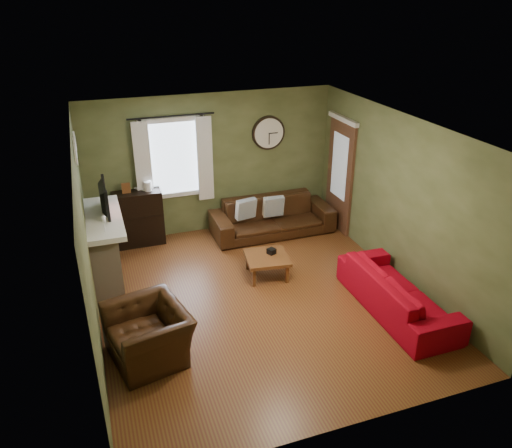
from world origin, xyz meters
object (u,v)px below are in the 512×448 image
object	(u,v)px
sofa_brown	(272,217)
armchair	(149,334)
bookshelf	(139,218)
sofa_red	(397,292)
coffee_table	(267,266)

from	to	relation	value
sofa_brown	armchair	bearing A→B (deg)	-134.22
bookshelf	armchair	size ratio (longest dim) A/B	0.97
sofa_red	armchair	bearing A→B (deg)	87.18
armchair	sofa_red	bearing A→B (deg)	74.37
sofa_brown	armchair	world-z (taller)	armchair
sofa_brown	coffee_table	bearing A→B (deg)	-113.92
sofa_red	armchair	world-z (taller)	armchair
bookshelf	armchair	bearing A→B (deg)	-95.34
coffee_table	sofa_brown	bearing A→B (deg)	66.08
sofa_brown	coffee_table	distance (m)	1.59
bookshelf	armchair	distance (m)	3.17
sofa_red	coffee_table	bearing A→B (deg)	43.33
bookshelf	coffee_table	distance (m)	2.56
sofa_brown	coffee_table	xyz separation A→B (m)	(-0.64, -1.45, -0.15)
bookshelf	sofa_red	distance (m)	4.63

